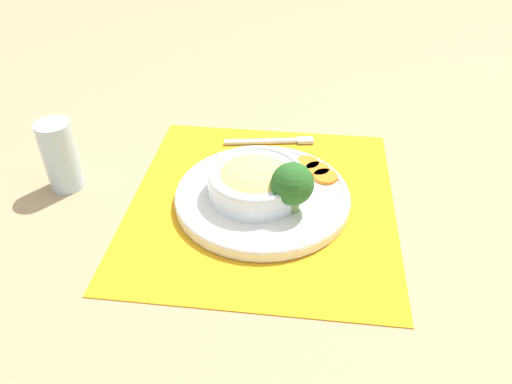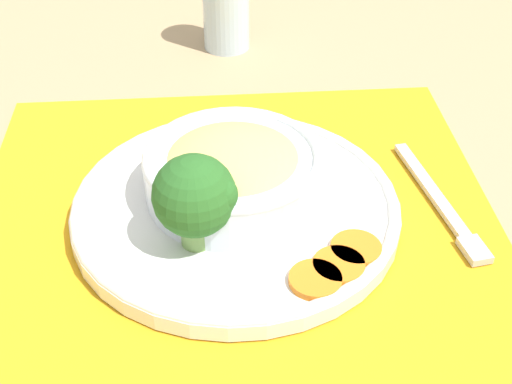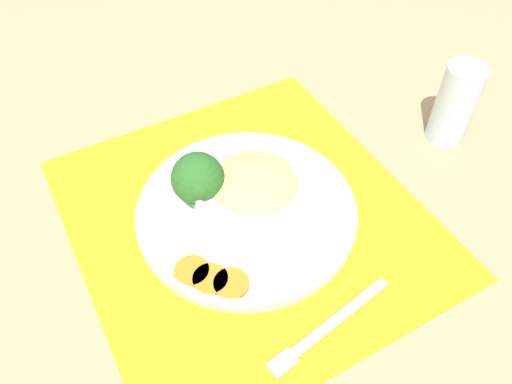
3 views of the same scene
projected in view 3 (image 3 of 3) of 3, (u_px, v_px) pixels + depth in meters
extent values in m
plane|color=tan|center=(247.00, 217.00, 0.70)|extent=(4.00, 4.00, 0.00)
cube|color=orange|center=(247.00, 216.00, 0.69)|extent=(0.53, 0.50, 0.00)
cylinder|color=white|center=(247.00, 211.00, 0.69)|extent=(0.30, 0.30, 0.02)
torus|color=white|center=(247.00, 207.00, 0.68)|extent=(0.30, 0.30, 0.01)
cylinder|color=silver|center=(253.00, 192.00, 0.67)|extent=(0.16, 0.16, 0.04)
torus|color=silver|center=(253.00, 181.00, 0.65)|extent=(0.16, 0.16, 0.01)
ellipsoid|color=#EAC66B|center=(253.00, 187.00, 0.66)|extent=(0.13, 0.13, 0.05)
cylinder|color=#759E51|center=(200.00, 198.00, 0.68)|extent=(0.03, 0.03, 0.02)
sphere|color=#286023|center=(198.00, 179.00, 0.65)|extent=(0.07, 0.07, 0.07)
sphere|color=#286023|center=(199.00, 188.00, 0.63)|extent=(0.03, 0.03, 0.03)
sphere|color=#286023|center=(195.00, 166.00, 0.66)|extent=(0.03, 0.03, 0.03)
cylinder|color=orange|center=(192.00, 271.00, 0.61)|extent=(0.04, 0.04, 0.01)
cylinder|color=orange|center=(210.00, 279.00, 0.60)|extent=(0.04, 0.04, 0.01)
cylinder|color=orange|center=(231.00, 284.00, 0.60)|extent=(0.04, 0.04, 0.01)
cylinder|color=silver|center=(455.00, 104.00, 0.76)|extent=(0.06, 0.06, 0.13)
cylinder|color=silver|center=(451.00, 116.00, 0.78)|extent=(0.05, 0.05, 0.08)
cube|color=#B7B7BC|center=(332.00, 323.00, 0.58)|extent=(0.02, 0.18, 0.01)
cube|color=#B7B7BC|center=(282.00, 363.00, 0.55)|extent=(0.02, 0.03, 0.01)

